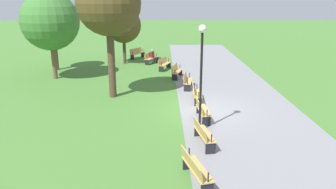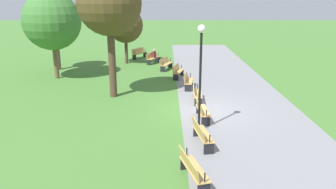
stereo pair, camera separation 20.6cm
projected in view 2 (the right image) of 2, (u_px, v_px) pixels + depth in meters
The scene contains 17 objects.
ground_plane at pixel (201, 110), 16.58m from camera, with size 120.00×120.00×0.00m, color #477A33.
path_paving at pixel (239, 110), 16.59m from camera, with size 44.35×5.99×0.01m, color gray.
bench_0 at pixel (139, 53), 29.88m from camera, with size 1.71×1.33×0.89m.
bench_1 at pixel (153, 58), 27.64m from camera, with size 1.76×1.20×0.89m.
bench_2 at pixel (166, 64), 25.28m from camera, with size 1.78×1.06×0.89m.
bench_3 at pixel (178, 71), 22.83m from camera, with size 1.79×0.90×0.89m.
bench_4 at pixel (188, 81), 20.30m from camera, with size 1.78×0.73×0.89m.
bench_5 at pixel (196, 93), 17.73m from camera, with size 1.75×0.56×0.89m.
bench_6 at pixel (202, 110), 15.15m from camera, with size 1.75×0.56×0.89m.
bench_7 at pixel (201, 133), 12.57m from camera, with size 1.78×0.73×0.89m.
bench_8 at pixel (192, 168), 10.04m from camera, with size 1.79×0.90×0.89m.
person_seated at pixel (155, 56), 27.64m from camera, with size 0.50×0.60×1.20m.
tree_0 at pixel (125, 25), 26.82m from camera, with size 2.86×2.86×4.58m.
tree_1 at pixel (54, 19), 24.38m from camera, with size 2.42×2.42×5.09m.
tree_3 at pixel (109, 4), 17.27m from camera, with size 3.42×3.42×6.82m.
tree_4 at pixel (52, 21), 21.72m from camera, with size 3.81×3.81×5.77m.
lamp_post at pixel (201, 60), 13.12m from camera, with size 0.32×0.32×4.43m.
Camera 2 is at (15.63, -1.73, 5.55)m, focal length 35.30 mm.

